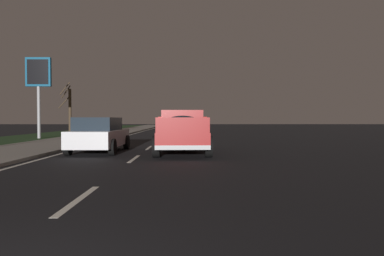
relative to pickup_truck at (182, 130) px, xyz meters
The scene contains 9 objects.
ground 14.19m from the pickup_truck, ahead, with size 144.00×144.00×0.00m, color black.
sidewalk_shoulder 15.93m from the pickup_truck, 27.93° to the left, with size 108.00×4.00×0.12m, color gray.
grass_verge 18.80m from the pickup_truck, 41.54° to the left, with size 108.00×6.00×0.01m, color #1E3819.
lane_markings 16.47m from the pickup_truck, 15.16° to the left, with size 108.00×3.54×0.01m.
pickup_truck is the anchor object (origin of this frame).
sedan_tan 27.36m from the pickup_truck, ahead, with size 4.43×2.08×1.54m.
sedan_white 3.70m from the pickup_truck, 85.12° to the left, with size 4.42×2.06×1.54m.
gas_price_sign 16.39m from the pickup_truck, 44.08° to the left, with size 0.27×1.90×6.15m.
bare_tree_far 22.23m from the pickup_truck, 30.82° to the left, with size 1.09×1.32×5.11m.
Camera 1 is at (-2.21, -2.00, 1.47)m, focal length 32.59 mm.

